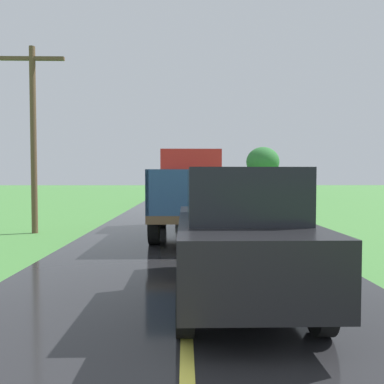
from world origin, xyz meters
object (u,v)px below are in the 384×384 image
object	(u,v)px
utility_pole_roadside	(33,132)
following_car	(238,233)
banana_truck_near	(192,190)
banana_truck_far	(193,184)
roadside_tree_near_left	(263,162)

from	to	relation	value
utility_pole_roadside	following_car	world-z (taller)	utility_pole_roadside
banana_truck_near	banana_truck_far	distance (m)	14.80
banana_truck_near	following_car	size ratio (longest dim) A/B	1.42
banana_truck_far	utility_pole_roadside	distance (m)	15.85
banana_truck_far	following_car	bearing A→B (deg)	-89.54
banana_truck_near	utility_pole_roadside	xyz separation A→B (m)	(-5.35, 0.15, 1.97)
roadside_tree_near_left	banana_truck_near	bearing A→B (deg)	-107.81
roadside_tree_near_left	following_car	xyz separation A→B (m)	(-6.82, -29.93, -2.40)
roadside_tree_near_left	following_car	world-z (taller)	roadside_tree_near_left
utility_pole_roadside	following_car	size ratio (longest dim) A/B	1.53
utility_pole_roadside	banana_truck_far	bearing A→B (deg)	68.71
roadside_tree_near_left	banana_truck_far	bearing A→B (deg)	-130.85
banana_truck_near	utility_pole_roadside	size ratio (longest dim) A/B	0.92
banana_truck_near	roadside_tree_near_left	bearing A→B (deg)	72.19
banana_truck_near	roadside_tree_near_left	distance (m)	24.13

